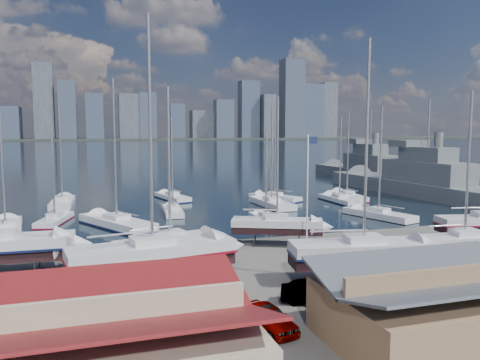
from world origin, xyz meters
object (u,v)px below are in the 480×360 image
object	(u,v)px
naval_ship_west	(369,173)
naval_ship_east	(426,187)
flagpole	(308,186)
car_a	(269,318)

from	to	relation	value
naval_ship_west	naval_ship_east	bearing A→B (deg)	167.16
naval_ship_east	naval_ship_west	xyz separation A→B (m)	(6.69, 27.73, -0.00)
flagpole	naval_ship_east	bearing A→B (deg)	38.19
naval_ship_east	car_a	xyz separation A→B (m)	(-45.17, -42.63, -0.93)
car_a	flagpole	bearing A→B (deg)	44.12
naval_ship_west	flagpole	xyz separation A→B (m)	(-42.56, -55.95, 4.62)
naval_ship_west	flagpole	distance (m)	70.45
naval_ship_east	flagpole	distance (m)	45.87
naval_ship_east	car_a	bearing A→B (deg)	129.48
naval_ship_west	car_a	xyz separation A→B (m)	(-51.86, -70.36, -0.93)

